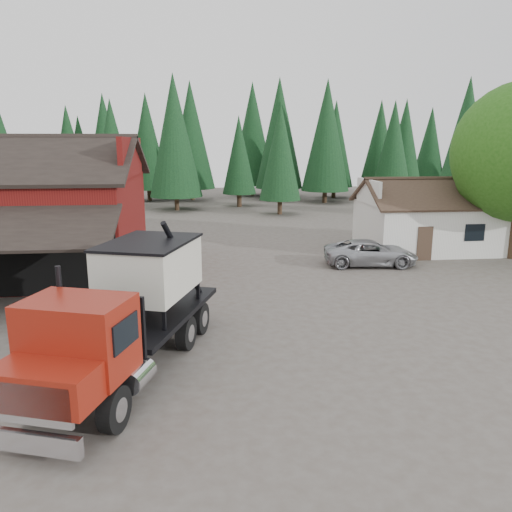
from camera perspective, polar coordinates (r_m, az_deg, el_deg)
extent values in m
plane|color=#4F473E|center=(18.56, -1.86, -8.42)|extent=(120.00, 120.00, 0.00)
cube|color=#5F130F|center=(29.28, -25.46, 3.28)|extent=(12.00, 10.00, 5.00)
cube|color=black|center=(31.35, -24.57, 10.37)|extent=(12.80, 5.53, 2.35)
cube|color=#5F130F|center=(27.54, -14.13, 10.94)|extent=(0.25, 7.00, 2.00)
cylinder|color=#382619|center=(20.56, -18.11, -2.83)|extent=(0.20, 0.20, 2.80)
cube|color=silver|center=(33.82, 19.01, 3.24)|extent=(8.00, 6.00, 3.00)
cube|color=#38281E|center=(32.20, 20.41, 6.73)|extent=(8.60, 3.42, 1.80)
cube|color=#38281E|center=(34.91, 18.25, 7.30)|extent=(8.60, 3.42, 1.80)
cube|color=silver|center=(32.07, 12.75, 7.19)|extent=(0.20, 4.20, 1.50)
cube|color=silver|center=(35.43, 25.20, 6.80)|extent=(0.20, 4.20, 1.50)
cube|color=#38281E|center=(30.59, 18.73, 1.35)|extent=(0.90, 0.06, 2.00)
cube|color=black|center=(31.85, 23.72, 2.47)|extent=(1.20, 0.06, 1.00)
sphere|color=#205112|center=(32.84, 25.56, 8.58)|extent=(4.40, 4.40, 4.40)
cylinder|color=#382619|center=(48.17, 2.74, 5.74)|extent=(0.44, 0.44, 1.60)
cone|color=black|center=(47.81, 2.80, 11.82)|extent=(3.96, 3.96, 9.00)
cylinder|color=#382619|center=(49.44, 22.21, 4.99)|extent=(0.44, 0.44, 1.60)
cone|color=black|center=(49.08, 22.82, 12.05)|extent=(4.84, 4.84, 11.00)
cylinder|color=#382619|center=(51.68, -9.03, 6.08)|extent=(0.44, 0.44, 1.60)
cone|color=black|center=(51.34, -9.30, 13.41)|extent=(5.28, 5.28, 12.00)
cylinder|color=black|center=(13.86, -24.12, -14.74)|extent=(0.69, 1.19, 1.13)
cylinder|color=black|center=(12.79, -15.90, -16.48)|extent=(0.69, 1.19, 1.13)
cylinder|color=black|center=(17.70, -14.68, -7.97)|extent=(0.69, 1.19, 1.13)
cylinder|color=black|center=(16.87, -8.00, -8.70)|extent=(0.69, 1.19, 1.13)
cylinder|color=black|center=(18.92, -12.72, -6.49)|extent=(0.69, 1.19, 1.13)
cylinder|color=black|center=(18.14, -6.44, -7.09)|extent=(0.69, 1.19, 1.13)
cube|color=black|center=(15.72, -13.89, -9.00)|extent=(3.82, 8.79, 0.41)
cube|color=silver|center=(12.16, -24.38, -18.82)|extent=(2.31, 0.91, 0.46)
cube|color=silver|center=(11.84, -24.45, -15.16)|extent=(1.90, 0.70, 0.93)
cube|color=maroon|center=(12.21, -22.78, -13.31)|extent=(2.62, 1.99, 0.88)
cube|color=maroon|center=(13.01, -19.63, -8.70)|extent=(2.90, 2.43, 1.91)
cube|color=black|center=(12.26, -21.76, -8.65)|extent=(2.09, 0.75, 0.93)
cylinder|color=black|center=(14.10, -21.43, -4.74)|extent=(0.18, 0.18, 1.86)
cube|color=black|center=(13.85, -17.39, -7.44)|extent=(2.44, 0.90, 1.65)
cube|color=black|center=(16.84, -11.81, -6.39)|extent=(4.35, 6.50, 0.17)
cube|color=beige|center=(16.41, -12.05, -1.34)|extent=(3.31, 3.97, 1.65)
cone|color=beige|center=(16.69, -11.88, -4.78)|extent=(2.86, 2.86, 0.72)
cube|color=black|center=(16.23, -12.19, 1.56)|extent=(3.44, 4.10, 0.08)
cylinder|color=black|center=(17.50, -8.27, -0.66)|extent=(1.40, 2.02, 3.15)
cube|color=maroon|center=(19.16, -10.58, -3.07)|extent=(0.84, 0.98, 0.46)
cylinder|color=silver|center=(13.49, -13.29, -13.21)|extent=(0.87, 1.16, 0.58)
imported|color=#A4A6AB|center=(28.60, 12.97, 0.36)|extent=(5.34, 2.86, 1.43)
cube|color=maroon|center=(18.45, -16.32, -8.09)|extent=(0.73, 1.12, 0.60)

